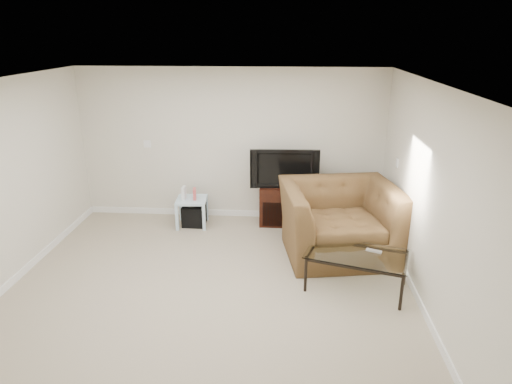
# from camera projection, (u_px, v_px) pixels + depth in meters

# --- Properties ---
(floor) EXTENTS (5.00, 5.00, 0.00)m
(floor) POSITION_uv_depth(u_px,v_px,m) (208.00, 293.00, 5.55)
(floor) COLOR tan
(floor) RESTS_ON ground
(ceiling) EXTENTS (5.00, 5.00, 0.00)m
(ceiling) POSITION_uv_depth(u_px,v_px,m) (200.00, 84.00, 4.72)
(ceiling) COLOR white
(ceiling) RESTS_ON ground
(wall_back) EXTENTS (5.00, 0.02, 2.50)m
(wall_back) POSITION_uv_depth(u_px,v_px,m) (231.00, 145.00, 7.49)
(wall_back) COLOR silver
(wall_back) RESTS_ON ground
(wall_right) EXTENTS (0.02, 5.00, 2.50)m
(wall_right) POSITION_uv_depth(u_px,v_px,m) (431.00, 202.00, 4.97)
(wall_right) COLOR silver
(wall_right) RESTS_ON ground
(plate_back) EXTENTS (0.12, 0.02, 0.12)m
(plate_back) POSITION_uv_depth(u_px,v_px,m) (147.00, 144.00, 7.57)
(plate_back) COLOR white
(plate_back) RESTS_ON wall_back
(plate_right_switch) EXTENTS (0.02, 0.09, 0.13)m
(plate_right_switch) POSITION_uv_depth(u_px,v_px,m) (397.00, 163.00, 6.48)
(plate_right_switch) COLOR white
(plate_right_switch) RESTS_ON wall_right
(plate_right_outlet) EXTENTS (0.02, 0.08, 0.12)m
(plate_right_outlet) POSITION_uv_depth(u_px,v_px,m) (395.00, 232.00, 6.51)
(plate_right_outlet) COLOR white
(plate_right_outlet) RESTS_ON wall_right
(tv_stand) EXTENTS (0.78, 0.54, 0.65)m
(tv_stand) POSITION_uv_depth(u_px,v_px,m) (284.00, 204.00, 7.53)
(tv_stand) COLOR black
(tv_stand) RESTS_ON floor
(dvd_player) EXTENTS (0.45, 0.32, 0.06)m
(dvd_player) POSITION_uv_depth(u_px,v_px,m) (284.00, 192.00, 7.42)
(dvd_player) COLOR black
(dvd_player) RESTS_ON tv_stand
(television) EXTENTS (1.02, 0.24, 0.63)m
(television) POSITION_uv_depth(u_px,v_px,m) (284.00, 167.00, 7.29)
(television) COLOR black
(television) RESTS_ON tv_stand
(side_table) EXTENTS (0.51, 0.51, 0.46)m
(side_table) POSITION_uv_depth(u_px,v_px,m) (192.00, 212.00, 7.44)
(side_table) COLOR #CBEBF4
(side_table) RESTS_ON floor
(subwoofer) EXTENTS (0.36, 0.36, 0.35)m
(subwoofer) POSITION_uv_depth(u_px,v_px,m) (194.00, 215.00, 7.48)
(subwoofer) COLOR black
(subwoofer) RESTS_ON floor
(game_console) EXTENTS (0.05, 0.15, 0.21)m
(game_console) POSITION_uv_depth(u_px,v_px,m) (184.00, 193.00, 7.31)
(game_console) COLOR white
(game_console) RESTS_ON side_table
(game_case) EXTENTS (0.07, 0.14, 0.18)m
(game_case) POSITION_uv_depth(u_px,v_px,m) (195.00, 194.00, 7.32)
(game_case) COLOR #CC4C4C
(game_case) RESTS_ON side_table
(recliner) EXTENTS (1.70, 1.26, 1.36)m
(recliner) POSITION_uv_depth(u_px,v_px,m) (340.00, 209.00, 6.35)
(recliner) COLOR brown
(recliner) RESTS_ON floor
(coffee_table) EXTENTS (1.35, 1.00, 0.47)m
(coffee_table) POSITION_uv_depth(u_px,v_px,m) (356.00, 271.00, 5.60)
(coffee_table) COLOR black
(coffee_table) RESTS_ON floor
(remote) EXTENTS (0.19, 0.12, 0.02)m
(remote) POSITION_uv_depth(u_px,v_px,m) (374.00, 251.00, 5.56)
(remote) COLOR #B2B2B7
(remote) RESTS_ON coffee_table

